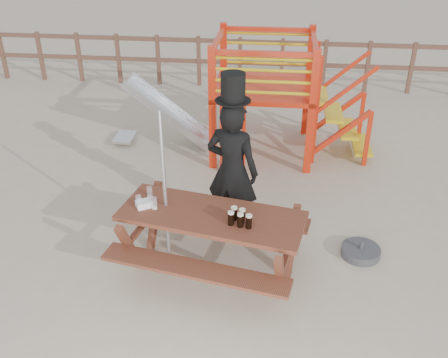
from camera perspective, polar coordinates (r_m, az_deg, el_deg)
ground at (r=6.29m, az=0.88°, el=-10.96°), size 60.00×60.00×0.00m
back_fence at (r=12.23m, az=4.25°, el=13.66°), size 15.09×0.09×1.20m
playground_fort at (r=8.87m, az=4.07°, el=9.68°), size 4.71×1.84×2.10m
picnic_table at (r=6.04m, az=-1.43°, el=-6.48°), size 2.42×1.89×0.84m
man_with_hat at (r=6.46m, az=0.95°, el=1.30°), size 0.81×0.65×2.29m
metal_pole at (r=5.96m, az=-6.76°, el=-1.45°), size 0.05×0.05×2.06m
parasol_base at (r=6.80m, az=15.34°, el=-7.98°), size 0.51×0.51×0.21m
paper_bag at (r=6.05m, az=-9.14°, el=-2.83°), size 0.23×0.21×0.08m
stout_pints at (r=5.65m, az=1.75°, el=-4.43°), size 0.28×0.21×0.17m
empty_glasses at (r=6.07m, az=-8.73°, el=-2.32°), size 0.26×0.31×0.15m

